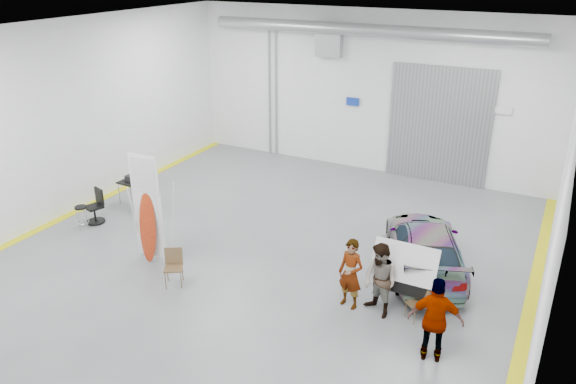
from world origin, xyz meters
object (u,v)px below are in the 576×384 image
at_px(person_a, 351,274).
at_px(office_chair, 96,208).
at_px(person_c, 436,320).
at_px(sedan_car, 425,247).
at_px(shop_stool, 82,218).
at_px(folding_chair_near, 174,274).
at_px(person_b, 380,280).
at_px(folding_chair_far, 416,310).
at_px(surfboard_display, 147,217).
at_px(work_table, 135,183).

distance_m(person_a, office_chair, 8.72).
relative_size(person_c, office_chair, 1.77).
distance_m(sedan_car, shop_stool, 10.10).
distance_m(sedan_car, folding_chair_near, 6.51).
xyz_separation_m(person_b, shop_stool, (-9.41, 0.10, -0.53)).
xyz_separation_m(shop_stool, office_chair, (0.01, 0.56, 0.10)).
height_order(person_a, folding_chair_far, person_a).
bearing_deg(person_c, surfboard_display, -16.15).
distance_m(person_a, shop_stool, 8.71).
distance_m(sedan_car, folding_chair_far, 2.41).
distance_m(folding_chair_far, office_chair, 10.24).
bearing_deg(person_a, folding_chair_near, -152.12).
bearing_deg(folding_chair_far, folding_chair_near, -128.34).
bearing_deg(person_c, folding_chair_near, -10.75).
bearing_deg(person_b, person_c, -5.05).
height_order(surfboard_display, work_table, surfboard_display).
relative_size(sedan_car, surfboard_display, 1.39).
xyz_separation_m(sedan_car, work_table, (-9.57, -0.27, 0.14)).
height_order(person_c, shop_stool, person_c).
height_order(sedan_car, person_b, person_b).
relative_size(sedan_car, folding_chair_near, 4.75).
xyz_separation_m(person_a, folding_chair_near, (-4.26, -1.15, -0.58)).
bearing_deg(shop_stool, person_c, -5.75).
relative_size(person_b, folding_chair_far, 2.27).
bearing_deg(person_b, person_a, -151.28).
height_order(sedan_car, folding_chair_near, sedan_car).
bearing_deg(folding_chair_near, shop_stool, 132.87).
bearing_deg(shop_stool, folding_chair_far, 0.53).
distance_m(person_b, folding_chair_near, 5.14).
xyz_separation_m(folding_chair_near, shop_stool, (-4.44, 1.25, 0.08)).
bearing_deg(office_chair, surfboard_display, -2.02).
relative_size(surfboard_display, shop_stool, 4.33).
bearing_deg(person_b, work_table, -165.04).
height_order(sedan_car, office_chair, sedan_car).
distance_m(person_a, person_b, 0.71).
relative_size(person_a, person_b, 0.97).
distance_m(surfboard_display, folding_chair_far, 7.26).
bearing_deg(surfboard_display, person_c, -7.07).
bearing_deg(office_chair, shop_stool, -73.65).
height_order(person_c, folding_chair_far, person_c).
relative_size(folding_chair_near, office_chair, 0.88).
xyz_separation_m(folding_chair_far, work_table, (-10.01, 2.06, 0.54)).
bearing_deg(shop_stool, person_a, -0.64).
xyz_separation_m(person_a, person_b, (0.71, 0.00, 0.03)).
bearing_deg(office_chair, person_c, 8.98).
xyz_separation_m(folding_chair_near, folding_chair_far, (5.80, 1.34, -0.05)).
distance_m(folding_chair_near, work_table, 5.43).
bearing_deg(work_table, person_a, -14.87).
bearing_deg(person_b, shop_stool, -151.87).
bearing_deg(person_c, person_a, -36.45).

